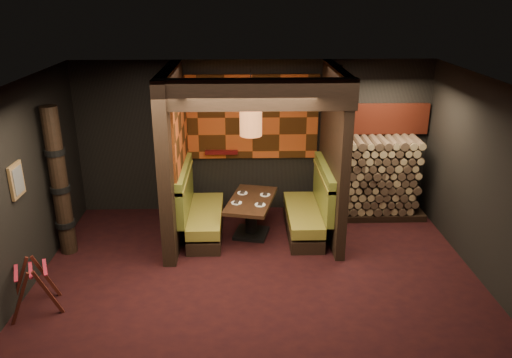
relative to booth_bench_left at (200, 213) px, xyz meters
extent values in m
cube|color=black|center=(0.96, -1.65, -0.41)|extent=(6.50, 5.50, 0.02)
cube|color=black|center=(0.96, -1.65, 2.46)|extent=(6.50, 5.50, 0.02)
cube|color=black|center=(0.96, 1.11, 1.02)|extent=(6.50, 0.02, 2.85)
cube|color=black|center=(0.96, -4.41, 1.02)|extent=(6.50, 0.02, 2.85)
cube|color=black|center=(-2.30, -1.65, 1.02)|extent=(0.02, 5.50, 2.85)
cube|color=black|center=(4.22, -1.65, 1.02)|extent=(0.02, 5.50, 2.85)
cube|color=black|center=(-0.39, 0.00, 1.02)|extent=(0.20, 2.20, 2.85)
cube|color=black|center=(2.26, 0.05, 1.02)|extent=(0.15, 2.10, 2.85)
cube|color=black|center=(0.94, -0.95, 2.23)|extent=(2.85, 0.18, 0.44)
cube|color=#B04518|center=(0.94, 1.06, 1.42)|extent=(2.40, 0.06, 1.55)
cube|color=#B04518|center=(-0.27, 0.17, 1.45)|extent=(0.04, 1.85, 1.45)
cube|color=#4F0B0D|center=(0.36, 1.00, 0.78)|extent=(0.60, 0.12, 0.07)
cube|color=black|center=(0.11, 0.00, -0.29)|extent=(0.55, 1.60, 0.22)
cube|color=olive|center=(0.11, 0.00, -0.04)|extent=(0.55, 1.60, 0.18)
cube|color=olive|center=(-0.23, 0.00, 0.35)|extent=(0.12, 1.60, 0.78)
cube|color=olive|center=(-0.23, 0.00, 0.70)|extent=(0.15, 1.60, 0.06)
cube|color=black|center=(1.79, 0.00, -0.29)|extent=(0.55, 1.60, 0.22)
cube|color=olive|center=(1.79, 0.00, -0.04)|extent=(0.55, 1.60, 0.18)
cube|color=olive|center=(2.12, 0.00, 0.35)|extent=(0.12, 1.60, 0.78)
cube|color=olive|center=(2.12, 0.00, 0.70)|extent=(0.15, 1.60, 0.06)
cube|color=black|center=(0.89, -0.05, -0.37)|extent=(0.66, 0.66, 0.06)
cylinder|color=black|center=(0.89, -0.05, -0.09)|extent=(0.20, 0.20, 0.61)
cube|color=#331E12|center=(0.89, -0.05, 0.24)|extent=(0.97, 1.40, 0.06)
cylinder|color=white|center=(0.64, -0.22, 0.28)|extent=(0.18, 0.18, 0.01)
cube|color=black|center=(0.64, -0.22, 0.30)|extent=(0.09, 0.12, 0.02)
cylinder|color=white|center=(1.03, -0.31, 0.28)|extent=(0.18, 0.18, 0.01)
cube|color=black|center=(1.03, -0.31, 0.30)|extent=(0.09, 0.12, 0.02)
cylinder|color=white|center=(0.74, 0.21, 0.28)|extent=(0.18, 0.18, 0.01)
cube|color=black|center=(0.74, 0.21, 0.30)|extent=(0.09, 0.12, 0.02)
cylinder|color=white|center=(1.13, 0.11, 0.28)|extent=(0.18, 0.18, 0.01)
cube|color=black|center=(1.13, 0.11, 0.30)|extent=(0.09, 0.12, 0.02)
cylinder|color=#A45C2F|center=(0.89, -0.10, 1.63)|extent=(0.36, 0.36, 0.45)
sphere|color=#FFC672|center=(0.89, -0.10, 1.63)|extent=(0.18, 0.18, 0.18)
cylinder|color=black|center=(0.89, -0.10, 2.15)|extent=(0.02, 0.02, 0.60)
cube|color=olive|center=(-2.26, -1.55, 1.22)|extent=(0.04, 0.36, 0.46)
cube|color=#3F3F3F|center=(-2.23, -1.55, 1.22)|extent=(0.01, 0.27, 0.36)
cube|color=#411610|center=(-2.08, -2.40, -0.08)|extent=(0.32, 0.17, 0.73)
cube|color=#411610|center=(-1.77, -2.26, -0.08)|extent=(0.32, 0.17, 0.73)
cube|color=#411610|center=(-2.25, -2.00, -0.08)|extent=(0.32, 0.17, 0.73)
cube|color=#411610|center=(-1.93, -1.87, -0.08)|extent=(0.32, 0.17, 0.73)
cube|color=maroon|center=(-2.17, -2.20, 0.20)|extent=(0.22, 0.43, 0.01)
cube|color=maroon|center=(-2.01, -2.13, 0.20)|extent=(0.22, 0.43, 0.01)
cube|color=maroon|center=(-1.85, -2.07, 0.20)|extent=(0.22, 0.43, 0.01)
cylinder|color=black|center=(-2.09, -0.55, 0.80)|extent=(0.26, 0.26, 2.40)
cylinder|color=black|center=(-2.09, -0.55, 0.10)|extent=(0.31, 0.31, 0.09)
cylinder|color=black|center=(-2.09, -0.55, 0.70)|extent=(0.31, 0.31, 0.09)
cylinder|color=black|center=(-2.09, -0.55, 1.30)|extent=(0.31, 0.31, 0.09)
cube|color=black|center=(3.25, 0.70, -0.34)|extent=(1.73, 0.70, 0.12)
cube|color=brown|center=(3.25, 0.70, 0.41)|extent=(1.73, 0.70, 1.38)
cube|color=maroon|center=(3.25, 1.03, 1.38)|extent=(1.83, 0.10, 0.56)
cube|color=black|center=(2.35, 0.31, 1.02)|extent=(0.08, 0.08, 2.85)
camera|label=1|loc=(0.74, -7.82, 3.58)|focal=35.00mm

